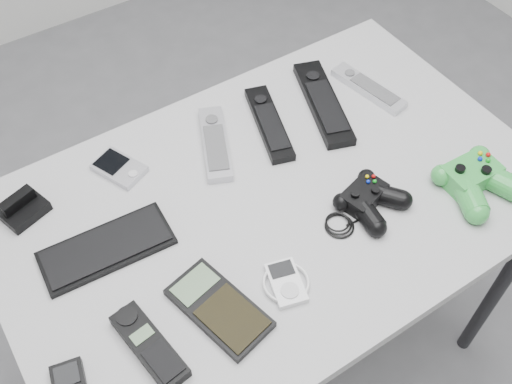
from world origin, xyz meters
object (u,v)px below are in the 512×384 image
pda_keyboard (107,248)px  pda (119,168)px  remote_silver_a (215,143)px  remote_black_b (323,102)px  remote_silver_b (368,88)px  mp3_player (286,283)px  cordless_handset (149,346)px  remote_black_a (269,123)px  controller_black (369,198)px  desk (273,217)px  calculator (219,308)px  controller_green (477,178)px

pda_keyboard → pda: pda is taller
remote_silver_a → remote_black_b: bearing=18.5°
remote_silver_b → mp3_player: remote_silver_b is taller
remote_silver_b → cordless_handset: bearing=-167.9°
remote_silver_a → mp3_player: bearing=-76.2°
remote_black_a → remote_silver_b: bearing=10.7°
remote_black_a → controller_black: (0.04, -0.28, 0.01)m
remote_black_b → remote_silver_b: 0.12m
desk → calculator: size_ratio=5.87×
pda_keyboard → cordless_handset: (-0.02, -0.21, 0.01)m
pda_keyboard → controller_black: size_ratio=1.13×
pda → controller_green: controller_green is taller
pda → remote_silver_b: (0.57, -0.09, 0.00)m
desk → remote_black_a: 0.21m
pda → cordless_handset: bearing=-131.4°
remote_black_a → remote_black_b: size_ratio=0.84×
cordless_handset → remote_silver_b: bearing=14.6°
remote_black_b → controller_green: controller_green is taller
controller_green → cordless_handset: bearing=178.8°
calculator → mp3_player: bearing=-23.1°
desk → remote_silver_b: bearing=21.5°
remote_silver_a → controller_green: controller_green is taller
remote_black_b → mp3_player: (-0.33, -0.33, -0.00)m
desk → remote_silver_a: (-0.03, 0.18, 0.07)m
remote_black_a → remote_black_b: bearing=11.6°
pda → controller_green: bearing=-60.0°
pda → remote_silver_a: size_ratio=0.50×
desk → pda_keyboard: pda_keyboard is taller
pda_keyboard → remote_silver_b: remote_silver_b is taller
desk → controller_green: controller_green is taller
desk → controller_black: (0.14, -0.11, 0.08)m
controller_black → controller_green: controller_green is taller
remote_black_b → controller_black: bearing=-89.9°
desk → pda: 0.33m
cordless_handset → remote_black_b: bearing=19.8°
remote_black_b → controller_green: (0.11, -0.35, 0.01)m
cordless_handset → controller_green: 0.69m
remote_silver_a → mp3_player: size_ratio=2.27×
calculator → remote_black_a: bearing=32.1°
pda → controller_black: size_ratio=0.48×
desk → pda_keyboard: size_ratio=4.46×
remote_black_a → cordless_handset: cordless_handset is taller
pda_keyboard → remote_silver_a: remote_silver_a is taller
pda_keyboard → remote_black_a: remote_black_a is taller
desk → pda_keyboard: 0.34m
controller_green → remote_silver_b: bearing=91.7°
pda_keyboard → controller_black: (0.47, -0.18, 0.01)m
desk → controller_black: controller_black is taller
remote_black_b → remote_silver_b: remote_black_b is taller
remote_black_b → controller_black: controller_black is taller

